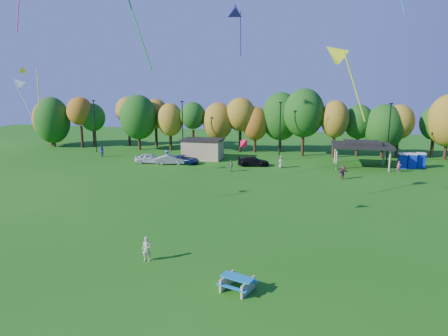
% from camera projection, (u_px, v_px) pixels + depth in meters
% --- Properties ---
extents(ground, '(160.00, 160.00, 0.00)m').
position_uv_depth(ground, '(190.00, 271.00, 25.60)').
color(ground, '#19600F').
rests_on(ground, ground).
extents(tree_line, '(93.57, 10.55, 11.15)m').
position_uv_depth(tree_line, '(265.00, 119.00, 68.01)').
color(tree_line, black).
rests_on(tree_line, ground).
extents(lamp_posts, '(64.50, 0.25, 9.09)m').
position_uv_depth(lamp_posts, '(280.00, 129.00, 62.30)').
color(lamp_posts, black).
rests_on(lamp_posts, ground).
extents(utility_building, '(6.30, 4.30, 3.25)m').
position_uv_depth(utility_building, '(203.00, 149.00, 63.69)').
color(utility_building, tan).
rests_on(utility_building, ground).
extents(pavilion, '(8.20, 6.20, 3.77)m').
position_uv_depth(pavilion, '(362.00, 145.00, 57.15)').
color(pavilion, tan).
rests_on(pavilion, ground).
extents(porta_potties, '(3.75, 2.04, 2.18)m').
position_uv_depth(porta_potties, '(412.00, 161.00, 56.83)').
color(porta_potties, '#0D24AB').
rests_on(porta_potties, ground).
extents(picnic_table, '(2.34, 2.13, 0.84)m').
position_uv_depth(picnic_table, '(237.00, 282.00, 23.17)').
color(picnic_table, tan).
rests_on(picnic_table, ground).
extents(kite_flyer, '(0.68, 0.49, 1.72)m').
position_uv_depth(kite_flyer, '(147.00, 249.00, 26.95)').
color(kite_flyer, beige).
rests_on(kite_flyer, ground).
extents(car_a, '(4.55, 2.11, 1.51)m').
position_uv_depth(car_a, '(150.00, 158.00, 60.47)').
color(car_a, silver).
rests_on(car_a, ground).
extents(car_b, '(4.46, 2.39, 1.40)m').
position_uv_depth(car_b, '(171.00, 160.00, 59.73)').
color(car_b, gray).
rests_on(car_b, ground).
extents(car_c, '(4.96, 3.11, 1.28)m').
position_uv_depth(car_c, '(184.00, 159.00, 60.23)').
color(car_c, navy).
rests_on(car_c, ground).
extents(car_d, '(4.90, 2.75, 1.34)m').
position_uv_depth(car_d, '(253.00, 161.00, 58.50)').
color(car_d, black).
rests_on(car_d, ground).
extents(far_person_0, '(1.24, 0.77, 1.86)m').
position_uv_depth(far_person_0, '(167.00, 156.00, 61.34)').
color(far_person_0, '#4C67A8').
rests_on(far_person_0, ground).
extents(far_person_1, '(1.54, 1.49, 1.75)m').
position_uv_depth(far_person_1, '(343.00, 172.00, 50.31)').
color(far_person_1, '#923C53').
rests_on(far_person_1, ground).
extents(far_person_2, '(1.03, 0.99, 1.78)m').
position_uv_depth(far_person_2, '(281.00, 162.00, 57.04)').
color(far_person_2, gray).
rests_on(far_person_2, ground).
extents(far_person_3, '(0.91, 0.96, 1.59)m').
position_uv_depth(far_person_3, '(231.00, 166.00, 54.63)').
color(far_person_3, '#698D56').
rests_on(far_person_3, ground).
extents(far_person_4, '(1.06, 0.93, 1.85)m').
position_uv_depth(far_person_4, '(102.00, 151.00, 65.76)').
color(far_person_4, '#4949A0').
rests_on(far_person_4, ground).
extents(far_person_5, '(0.59, 0.40, 1.56)m').
position_uv_depth(far_person_5, '(399.00, 167.00, 54.18)').
color(far_person_5, '#A84F6D').
rests_on(far_person_5, ground).
extents(kite_1, '(1.48, 1.43, 1.18)m').
position_uv_depth(kite_1, '(245.00, 142.00, 32.89)').
color(kite_1, red).
extents(kite_3, '(3.51, 1.82, 5.65)m').
position_uv_depth(kite_3, '(334.00, 54.00, 27.22)').
color(kite_3, '#E2FF1A').
extents(kite_4, '(1.67, 2.90, 4.57)m').
position_uv_depth(kite_4, '(235.00, 9.00, 32.46)').
color(kite_4, navy).
extents(kite_8, '(2.08, 2.85, 5.26)m').
position_uv_depth(kite_8, '(24.00, 70.00, 45.71)').
color(kite_8, yellow).
extents(kite_9, '(2.09, 1.49, 3.42)m').
position_uv_depth(kite_9, '(18.00, 83.00, 34.37)').
color(kite_9, white).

